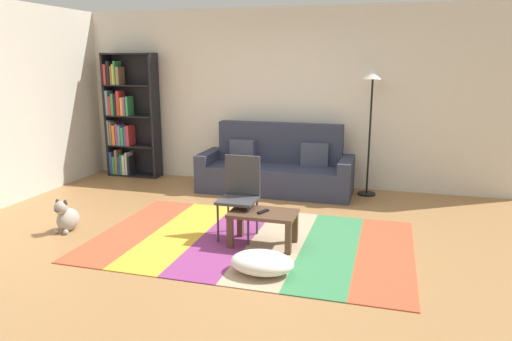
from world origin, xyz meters
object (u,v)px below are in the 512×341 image
couch (276,169)px  folding_chair (240,190)px  standing_lamp (372,90)px  tv_remote (263,212)px  coffee_table (263,219)px  dog (67,218)px  bookshelf (126,119)px  pouf (262,263)px

couch → folding_chair: size_ratio=2.51×
standing_lamp → tv_remote: (-0.95, -2.32, -1.13)m
tv_remote → standing_lamp: bearing=91.7°
coffee_table → dog: (-2.29, -0.19, -0.14)m
coffee_table → tv_remote: tv_remote is taller
bookshelf → tv_remote: bearing=-38.9°
coffee_table → standing_lamp: (0.95, 2.30, 1.21)m
folding_chair → pouf: bearing=-24.9°
pouf → dog: size_ratio=1.49×
bookshelf → standing_lamp: size_ratio=1.13×
tv_remote → folding_chair: 0.42m
pouf → coffee_table: bearing=104.3°
bookshelf → pouf: bearing=-44.0°
dog → coffee_table: bearing=4.8°
bookshelf → coffee_table: bookshelf is taller
couch → coffee_table: 2.18m
pouf → couch: bearing=101.0°
standing_lamp → bookshelf: bearing=178.3°
dog → folding_chair: bearing=11.5°
couch → bookshelf: size_ratio=1.11×
pouf → dog: 2.50m
dog → standing_lamp: bearing=37.7°
tv_remote → couch: bearing=123.8°
coffee_table → pouf: 0.71m
pouf → dog: (-2.46, 0.47, 0.05)m
folding_chair → standing_lamp: bearing=94.6°
couch → tv_remote: size_ratio=15.07×
coffee_table → tv_remote: bearing=-77.8°
standing_lamp → tv_remote: standing_lamp is taller
pouf → dog: dog is taller
coffee_table → standing_lamp: size_ratio=0.39×
bookshelf → coffee_table: (3.03, -2.43, -0.67)m
couch → tv_remote: (0.38, -2.16, 0.05)m
pouf → folding_chair: (-0.49, 0.87, 0.43)m
bookshelf → pouf: bookshelf is taller
dog → folding_chair: folding_chair is taller
couch → standing_lamp: bearing=6.9°
coffee_table → dog: 2.30m
bookshelf → dog: (0.74, -2.62, -0.81)m
couch → bookshelf: (-2.65, 0.28, 0.63)m
standing_lamp → folding_chair: size_ratio=2.01×
dog → bookshelf: bearing=105.8°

